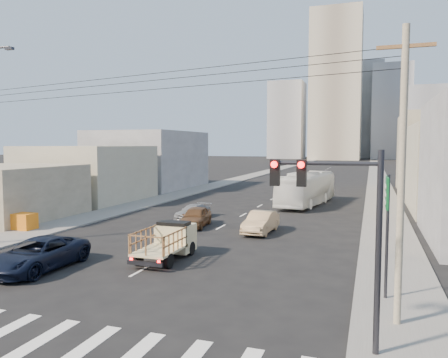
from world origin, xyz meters
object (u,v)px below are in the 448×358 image
Objects in this scene: green_sign at (387,207)px; utility_pole at (402,174)px; crate_stack at (22,221)px; traffic_signal at (342,216)px; sedan_grey at (193,212)px; sedan_brown at (196,217)px; sedan_tan at (261,222)px; navy_pickup at (38,254)px; city_bus at (307,189)px; flatbed_pickup at (167,239)px.

utility_pole is at bearing -82.33° from green_sign.
green_sign is 25.25m from crate_stack.
traffic_signal is 3.24m from utility_pole.
green_sign is at bearing 97.67° from utility_pole.
traffic_signal is (13.21, -20.30, 3.50)m from sedan_grey.
sedan_brown is 5.24m from sedan_tan.
utility_pole reaches higher than traffic_signal.
navy_pickup is 16.25m from sedan_grey.
sedan_grey is at bearing 130.01° from utility_pole.
city_bus is at bearing 88.95° from sedan_tan.
sedan_brown is 20.96m from traffic_signal.
flatbed_pickup is 12.74m from traffic_signal.
city_bus is at bearing 59.63° from sedan_brown.
flatbed_pickup is 0.73× the size of traffic_signal.
traffic_signal is 3.33× the size of crate_stack.
utility_pole is 26.54m from crate_stack.
utility_pole reaches higher than flatbed_pickup.
green_sign reaches higher than sedan_brown.
green_sign is at bearing 74.45° from traffic_signal.
flatbed_pickup is 0.37× the size of city_bus.
sedan_grey is at bearing 108.72° from sedan_brown.
green_sign reaches higher than crate_stack.
sedan_tan reaches higher than sedan_grey.
flatbed_pickup reaches higher than sedan_brown.
sedan_tan is 0.45× the size of utility_pole.
traffic_signal reaches higher than flatbed_pickup.
sedan_grey is (-7.80, -11.46, -1.09)m from city_bus.
flatbed_pickup is 9.05m from sedan_tan.
flatbed_pickup reaches higher than sedan_tan.
traffic_signal is at bearing -27.12° from crate_stack.
traffic_signal is at bearing -71.69° from city_bus.
sedan_grey is 21.38m from green_sign.
sedan_grey is 23.69m from utility_pole.
green_sign is at bearing -52.76° from sedan_tan.
sedan_tan is 14.19m from green_sign.
sedan_brown is 18.04m from green_sign.
navy_pickup is 13.33m from sedan_brown.
sedan_brown is at bearing 26.09° from crate_stack.
sedan_brown is 2.42× the size of crate_stack.
sedan_tan is (-1.04, -15.31, -0.94)m from city_bus.
sedan_tan is (3.06, 8.51, -0.36)m from flatbed_pickup.
sedan_tan is at bearing 56.35° from navy_pickup.
sedan_grey is (-3.70, 12.37, -0.51)m from flatbed_pickup.
crate_stack is (-16.33, -4.78, -0.05)m from sedan_tan.
crate_stack is (-24.50, 9.16, -4.50)m from utility_pole.
sedan_tan reaches higher than crate_stack.
flatbed_pickup is at bearing 140.14° from traffic_signal.
city_bus is 26.58m from crate_stack.
city_bus reaches higher than sedan_tan.
crate_stack is at bearing -160.85° from sedan_tan.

